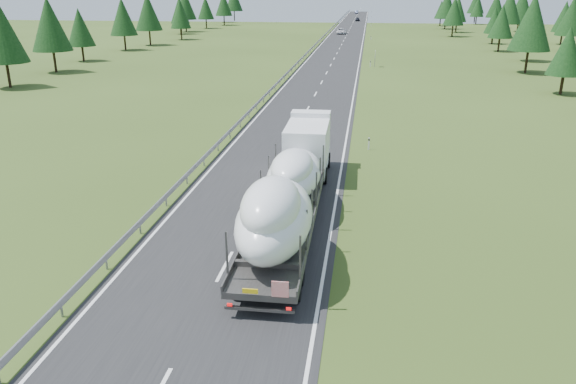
# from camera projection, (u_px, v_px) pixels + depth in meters

# --- Properties ---
(road_surface) EXTENTS (10.00, 400.00, 0.02)m
(road_surface) POSITION_uv_depth(u_px,v_px,m) (337.00, 53.00, 110.63)
(road_surface) COLOR black
(road_surface) RESTS_ON ground
(guardrail) EXTENTS (0.10, 400.00, 0.76)m
(guardrail) POSITION_uv_depth(u_px,v_px,m) (311.00, 49.00, 111.07)
(guardrail) COLOR slate
(guardrail) RESTS_ON ground
(marker_posts) EXTENTS (0.13, 350.08, 1.00)m
(marker_posts) POSITION_uv_depth(u_px,v_px,m) (371.00, 30.00, 160.74)
(marker_posts) COLOR silver
(marker_posts) RESTS_ON ground
(highway_sign) EXTENTS (0.08, 0.90, 2.60)m
(highway_sign) POSITION_uv_depth(u_px,v_px,m) (375.00, 55.00, 90.47)
(highway_sign) COLOR slate
(highway_sign) RESTS_ON ground
(tree_line_left) EXTENTS (14.44, 243.15, 12.46)m
(tree_line_left) POSITION_uv_depth(u_px,v_px,m) (100.00, 17.00, 104.23)
(tree_line_left) COLOR black
(tree_line_left) RESTS_ON ground
(boat_truck) EXTENTS (3.37, 21.25, 4.67)m
(boat_truck) POSITION_uv_depth(u_px,v_px,m) (290.00, 183.00, 29.77)
(boat_truck) COLOR white
(boat_truck) RESTS_ON ground
(distant_van) EXTENTS (2.66, 5.63, 1.55)m
(distant_van) POSITION_uv_depth(u_px,v_px,m) (341.00, 31.00, 154.38)
(distant_van) COLOR silver
(distant_van) RESTS_ON ground
(distant_car_dark) EXTENTS (1.85, 4.22, 1.41)m
(distant_car_dark) POSITION_uv_depth(u_px,v_px,m) (357.00, 19.00, 212.83)
(distant_car_dark) COLOR black
(distant_car_dark) RESTS_ON ground
(distant_car_blue) EXTENTS (1.63, 4.39, 1.43)m
(distant_car_blue) POSITION_uv_depth(u_px,v_px,m) (356.00, 12.00, 274.35)
(distant_car_blue) COLOR #182445
(distant_car_blue) RESTS_ON ground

